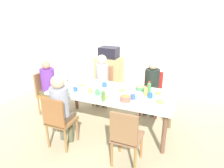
% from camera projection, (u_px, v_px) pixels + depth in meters
% --- Properties ---
extents(ground_plane, '(6.66, 6.66, 0.00)m').
position_uv_depth(ground_plane, '(112.00, 126.00, 3.90)').
color(ground_plane, tan).
extents(wall_back, '(5.79, 0.12, 2.60)m').
position_uv_depth(wall_back, '(142.00, 43.00, 5.16)').
color(wall_back, white).
rests_on(wall_back, ground_plane).
extents(dining_table, '(2.23, 0.97, 0.73)m').
position_uv_depth(dining_table, '(112.00, 95.00, 3.66)').
color(dining_table, silver).
rests_on(dining_table, ground_plane).
extents(chair_0, '(0.40, 0.40, 0.90)m').
position_uv_depth(chair_0, '(152.00, 90.00, 4.26)').
color(chair_0, red).
rests_on(chair_0, ground_plane).
extents(person_0, '(0.30, 0.30, 1.16)m').
position_uv_depth(person_0, '(152.00, 84.00, 4.12)').
color(person_0, '#474945').
rests_on(person_0, ground_plane).
extents(chair_1, '(0.40, 0.40, 0.90)m').
position_uv_depth(chair_1, '(104.00, 83.00, 4.66)').
color(chair_1, '#93573B').
rests_on(chair_1, ground_plane).
extents(person_1, '(0.30, 0.30, 1.19)m').
position_uv_depth(person_1, '(102.00, 76.00, 4.51)').
color(person_1, brown).
rests_on(person_1, ground_plane).
extents(chair_2, '(0.40, 0.40, 0.90)m').
position_uv_depth(chair_2, '(126.00, 135.00, 2.77)').
color(chair_2, brown).
rests_on(chair_2, ground_plane).
extents(chair_3, '(0.40, 0.40, 0.90)m').
position_uv_depth(chair_3, '(46.00, 91.00, 4.24)').
color(chair_3, olive).
rests_on(chair_3, ground_plane).
extents(person_3, '(0.30, 0.30, 1.16)m').
position_uv_depth(person_3, '(49.00, 83.00, 4.15)').
color(person_3, '#545245').
rests_on(person_3, ground_plane).
extents(chair_4, '(0.40, 0.40, 0.90)m').
position_uv_depth(chair_4, '(58.00, 119.00, 3.16)').
color(chair_4, brown).
rests_on(chair_4, ground_plane).
extents(person_4, '(0.30, 0.30, 1.22)m').
position_uv_depth(person_4, '(60.00, 105.00, 3.17)').
color(person_4, '#515342').
rests_on(person_4, ground_plane).
extents(plate_0, '(0.26, 0.26, 0.04)m').
position_uv_depth(plate_0, '(160.00, 102.00, 3.20)').
color(plate_0, white).
rests_on(plate_0, dining_table).
extents(plate_1, '(0.21, 0.21, 0.04)m').
position_uv_depth(plate_1, '(158.00, 94.00, 3.52)').
color(plate_1, silver).
rests_on(plate_1, dining_table).
extents(plate_2, '(0.25, 0.25, 0.04)m').
position_uv_depth(plate_2, '(105.00, 98.00, 3.37)').
color(plate_2, silver).
rests_on(plate_2, dining_table).
extents(plate_3, '(0.24, 0.24, 0.04)m').
position_uv_depth(plate_3, '(122.00, 91.00, 3.65)').
color(plate_3, white).
rests_on(plate_3, dining_table).
extents(plate_4, '(0.20, 0.20, 0.04)m').
position_uv_depth(plate_4, '(82.00, 86.00, 3.86)').
color(plate_4, white).
rests_on(plate_4, dining_table).
extents(bowl_0, '(0.16, 0.16, 0.09)m').
position_uv_depth(bowl_0, '(140.00, 88.00, 3.70)').
color(bowl_0, '#488154').
rests_on(bowl_0, dining_table).
extents(bowl_1, '(0.18, 0.18, 0.10)m').
position_uv_depth(bowl_1, '(125.00, 98.00, 3.27)').
color(bowl_1, '#A15E51').
rests_on(bowl_1, dining_table).
extents(cup_0, '(0.11, 0.07, 0.08)m').
position_uv_depth(cup_0, '(90.00, 91.00, 3.57)').
color(cup_0, '#EAC04C').
rests_on(cup_0, dining_table).
extents(cup_1, '(0.11, 0.07, 0.08)m').
position_uv_depth(cup_1, '(75.00, 89.00, 3.64)').
color(cup_1, '#2E5798').
rests_on(cup_1, dining_table).
extents(cup_2, '(0.13, 0.09, 0.08)m').
position_uv_depth(cup_2, '(105.00, 85.00, 3.85)').
color(cup_2, '#2F55A2').
rests_on(cup_2, dining_table).
extents(cup_3, '(0.11, 0.07, 0.09)m').
position_uv_depth(cup_3, '(150.00, 95.00, 3.38)').
color(cup_3, '#2A5A9E').
rests_on(cup_3, dining_table).
extents(cup_4, '(0.11, 0.08, 0.08)m').
position_uv_depth(cup_4, '(118.00, 98.00, 3.29)').
color(cup_4, white).
rests_on(cup_4, dining_table).
extents(cup_5, '(0.11, 0.08, 0.08)m').
position_uv_depth(cup_5, '(96.00, 85.00, 3.85)').
color(cup_5, white).
rests_on(cup_5, dining_table).
extents(cup_6, '(0.12, 0.08, 0.09)m').
position_uv_depth(cup_6, '(97.00, 92.00, 3.49)').
color(cup_6, '#4A8759').
rests_on(cup_6, dining_table).
extents(cup_7, '(0.12, 0.08, 0.08)m').
position_uv_depth(cup_7, '(133.00, 97.00, 3.34)').
color(cup_7, '#385B99').
rests_on(cup_7, dining_table).
extents(bottle_0, '(0.06, 0.06, 0.18)m').
position_uv_depth(bottle_0, '(146.00, 91.00, 3.44)').
color(bottle_0, tan).
rests_on(bottle_0, dining_table).
extents(bottle_1, '(0.06, 0.06, 0.26)m').
position_uv_depth(bottle_1, '(68.00, 87.00, 3.52)').
color(bottle_1, silver).
rests_on(bottle_1, dining_table).
extents(bottle_2, '(0.07, 0.07, 0.23)m').
position_uv_depth(bottle_2, '(149.00, 88.00, 3.53)').
color(bottle_2, '#45843F').
rests_on(bottle_2, dining_table).
extents(bottle_3, '(0.06, 0.06, 0.21)m').
position_uv_depth(bottle_3, '(103.00, 96.00, 3.24)').
color(bottle_3, '#4E7C37').
rests_on(bottle_3, dining_table).
extents(side_cabinet, '(0.70, 0.44, 0.90)m').
position_uv_depth(side_cabinet, '(109.00, 74.00, 5.48)').
color(side_cabinet, tan).
rests_on(side_cabinet, ground_plane).
extents(microwave, '(0.48, 0.36, 0.28)m').
position_uv_depth(microwave, '(109.00, 52.00, 5.27)').
color(microwave, black).
rests_on(microwave, side_cabinet).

